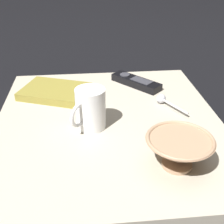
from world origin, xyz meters
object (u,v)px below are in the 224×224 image
object	(u,v)px
coffee_mug	(90,109)
teaspoon	(163,100)
cereal_bowl	(179,150)
paperback_book	(55,92)
tv_remote_near	(136,82)

from	to	relation	value
coffee_mug	teaspoon	xyz separation A→B (m)	(-0.10, 0.21, -0.04)
cereal_bowl	paperback_book	distance (m)	0.46
teaspoon	coffee_mug	bearing A→B (deg)	-64.05
teaspoon	paperback_book	size ratio (longest dim) A/B	0.47
coffee_mug	paperback_book	size ratio (longest dim) A/B	0.46
coffee_mug	tv_remote_near	distance (m)	0.29
cereal_bowl	teaspoon	size ratio (longest dim) A/B	1.28
coffee_mug	cereal_bowl	bearing A→B (deg)	46.03
tv_remote_near	paperback_book	xyz separation A→B (m)	(0.05, -0.26, -0.00)
cereal_bowl	coffee_mug	distance (m)	0.24
coffee_mug	tv_remote_near	bearing A→B (deg)	146.69
coffee_mug	paperback_book	bearing A→B (deg)	-152.25
tv_remote_near	paperback_book	world-z (taller)	tv_remote_near
cereal_bowl	coffee_mug	bearing A→B (deg)	-133.97
cereal_bowl	paperback_book	size ratio (longest dim) A/B	0.61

